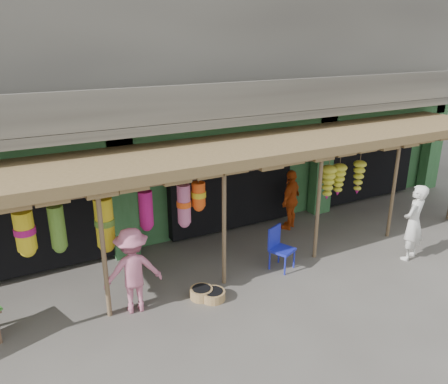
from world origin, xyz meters
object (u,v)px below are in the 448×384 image
blue_chair (279,246)px  person_shopper (133,271)px  person_front (414,223)px  person_vendor (291,199)px

blue_chair → person_shopper: person_shopper is taller
person_front → person_shopper: bearing=-27.0°
blue_chair → person_front: (3.04, -1.13, 0.37)m
person_front → person_vendor: person_front is taller
blue_chair → person_vendor: size_ratio=0.59×
blue_chair → person_front: bearing=-44.0°
person_vendor → person_shopper: (-5.00, -1.74, 0.02)m
person_vendor → person_shopper: 5.29m
person_front → person_shopper: (-6.47, 1.08, -0.07)m
person_front → person_shopper: size_ratio=1.08×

